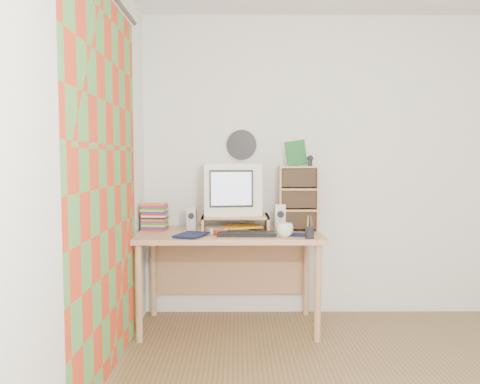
{
  "coord_description": "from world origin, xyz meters",
  "views": [
    {
      "loc": [
        -0.96,
        -2.19,
        1.31
      ],
      "look_at": [
        -0.95,
        1.33,
        1.06
      ],
      "focal_mm": 35.0,
      "sensor_mm": 36.0,
      "label": 1
    }
  ],
  "objects_px": {
    "keyboard": "(247,234)",
    "mug": "(285,230)",
    "crt_monitor": "(232,189)",
    "cd_rack": "(298,198)",
    "diary": "(180,233)",
    "desk": "(229,248)",
    "dvd_stack": "(155,213)"
  },
  "relations": [
    {
      "from": "keyboard",
      "to": "cd_rack",
      "type": "height_order",
      "value": "cd_rack"
    },
    {
      "from": "desk",
      "to": "dvd_stack",
      "type": "bearing_deg",
      "value": 173.61
    },
    {
      "from": "cd_rack",
      "to": "mug",
      "type": "xyz_separation_m",
      "value": [
        -0.13,
        -0.3,
        -0.2
      ]
    },
    {
      "from": "desk",
      "to": "cd_rack",
      "type": "distance_m",
      "value": 0.67
    },
    {
      "from": "crt_monitor",
      "to": "keyboard",
      "type": "distance_m",
      "value": 0.47
    },
    {
      "from": "crt_monitor",
      "to": "cd_rack",
      "type": "relative_size",
      "value": 0.85
    },
    {
      "from": "keyboard",
      "to": "mug",
      "type": "height_order",
      "value": "mug"
    },
    {
      "from": "keyboard",
      "to": "dvd_stack",
      "type": "relative_size",
      "value": 1.6
    },
    {
      "from": "crt_monitor",
      "to": "dvd_stack",
      "type": "xyz_separation_m",
      "value": [
        -0.61,
        -0.02,
        -0.19
      ]
    },
    {
      "from": "desk",
      "to": "diary",
      "type": "xyz_separation_m",
      "value": [
        -0.36,
        -0.24,
        0.16
      ]
    },
    {
      "from": "crt_monitor",
      "to": "keyboard",
      "type": "xyz_separation_m",
      "value": [
        0.12,
        -0.33,
        -0.31
      ]
    },
    {
      "from": "keyboard",
      "to": "cd_rack",
      "type": "distance_m",
      "value": 0.54
    },
    {
      "from": "crt_monitor",
      "to": "keyboard",
      "type": "height_order",
      "value": "crt_monitor"
    },
    {
      "from": "crt_monitor",
      "to": "mug",
      "type": "bearing_deg",
      "value": -50.31
    },
    {
      "from": "crt_monitor",
      "to": "cd_rack",
      "type": "bearing_deg",
      "value": -14.0
    },
    {
      "from": "keyboard",
      "to": "cd_rack",
      "type": "relative_size",
      "value": 0.85
    },
    {
      "from": "mug",
      "to": "dvd_stack",
      "type": "bearing_deg",
      "value": 160.81
    },
    {
      "from": "desk",
      "to": "cd_rack",
      "type": "height_order",
      "value": "cd_rack"
    },
    {
      "from": "cd_rack",
      "to": "diary",
      "type": "xyz_separation_m",
      "value": [
        -0.9,
        -0.26,
        -0.23
      ]
    },
    {
      "from": "keyboard",
      "to": "mug",
      "type": "relative_size",
      "value": 3.46
    },
    {
      "from": "cd_rack",
      "to": "keyboard",
      "type": "bearing_deg",
      "value": -147.86
    },
    {
      "from": "crt_monitor",
      "to": "keyboard",
      "type": "bearing_deg",
      "value": -77.42
    },
    {
      "from": "crt_monitor",
      "to": "mug",
      "type": "xyz_separation_m",
      "value": [
        0.39,
        -0.37,
        -0.27
      ]
    },
    {
      "from": "crt_monitor",
      "to": "mug",
      "type": "height_order",
      "value": "crt_monitor"
    },
    {
      "from": "diary",
      "to": "cd_rack",
      "type": "bearing_deg",
      "value": 36.04
    },
    {
      "from": "cd_rack",
      "to": "diary",
      "type": "bearing_deg",
      "value": -164.63
    },
    {
      "from": "mug",
      "to": "diary",
      "type": "height_order",
      "value": "mug"
    },
    {
      "from": "desk",
      "to": "crt_monitor",
      "type": "xyz_separation_m",
      "value": [
        0.02,
        0.09,
        0.46
      ]
    },
    {
      "from": "desk",
      "to": "keyboard",
      "type": "xyz_separation_m",
      "value": [
        0.13,
        -0.24,
        0.15
      ]
    },
    {
      "from": "crt_monitor",
      "to": "cd_rack",
      "type": "height_order",
      "value": "crt_monitor"
    },
    {
      "from": "keyboard",
      "to": "desk",
      "type": "bearing_deg",
      "value": 120.99
    },
    {
      "from": "cd_rack",
      "to": "diary",
      "type": "relative_size",
      "value": 2.21
    }
  ]
}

